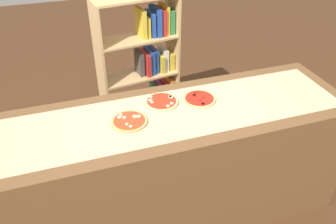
{
  "coord_description": "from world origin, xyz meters",
  "views": [
    {
      "loc": [
        -0.57,
        -1.74,
        2.26
      ],
      "look_at": [
        0.0,
        0.0,
        0.98
      ],
      "focal_mm": 36.74,
      "sensor_mm": 36.0,
      "label": 1
    }
  ],
  "objects_px": {
    "pizza_mushroom_1": "(162,102)",
    "pizza_pepperoni_2": "(199,99)",
    "pizza_mushroom_0": "(129,121)",
    "bookshelf": "(149,72)"
  },
  "relations": [
    {
      "from": "pizza_pepperoni_2",
      "to": "bookshelf",
      "type": "relative_size",
      "value": 0.16
    },
    {
      "from": "pizza_pepperoni_2",
      "to": "pizza_mushroom_1",
      "type": "bearing_deg",
      "value": 169.95
    },
    {
      "from": "pizza_mushroom_1",
      "to": "bookshelf",
      "type": "height_order",
      "value": "bookshelf"
    },
    {
      "from": "pizza_mushroom_0",
      "to": "pizza_pepperoni_2",
      "type": "distance_m",
      "value": 0.53
    },
    {
      "from": "pizza_mushroom_1",
      "to": "pizza_pepperoni_2",
      "type": "height_order",
      "value": "pizza_mushroom_1"
    },
    {
      "from": "pizza_mushroom_0",
      "to": "bookshelf",
      "type": "distance_m",
      "value": 1.13
    },
    {
      "from": "pizza_mushroom_0",
      "to": "bookshelf",
      "type": "bearing_deg",
      "value": 68.48
    },
    {
      "from": "pizza_mushroom_0",
      "to": "pizza_mushroom_1",
      "type": "bearing_deg",
      "value": 29.57
    },
    {
      "from": "pizza_mushroom_1",
      "to": "pizza_mushroom_0",
      "type": "bearing_deg",
      "value": -150.43
    },
    {
      "from": "bookshelf",
      "to": "pizza_mushroom_1",
      "type": "bearing_deg",
      "value": -99.3
    }
  ]
}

